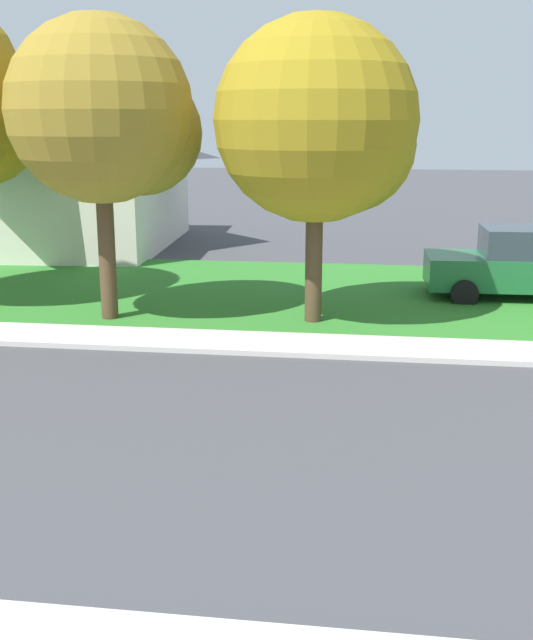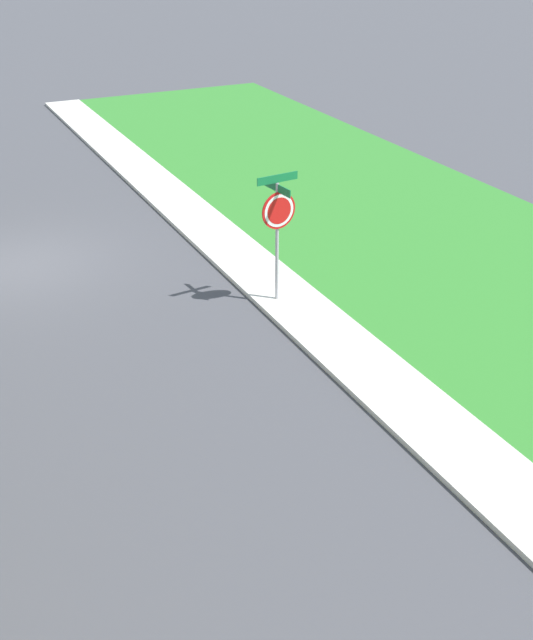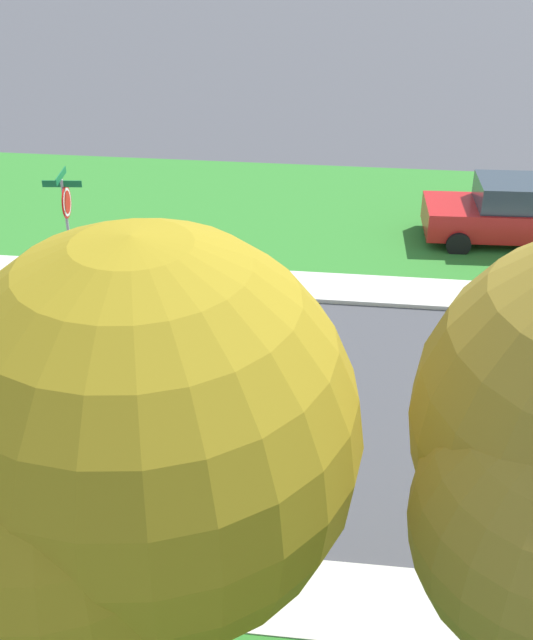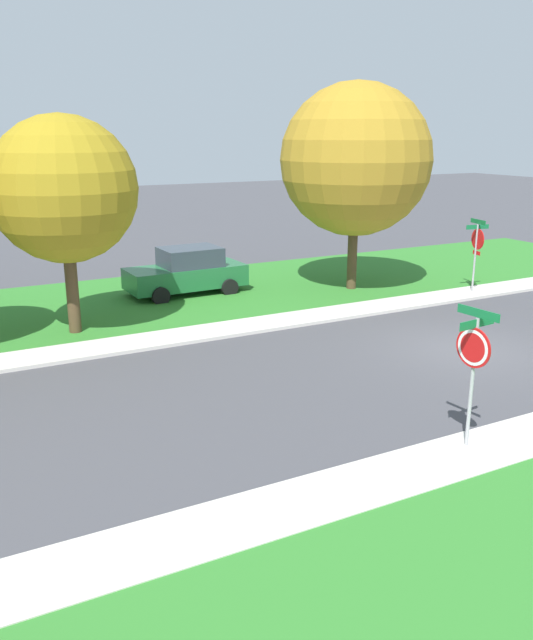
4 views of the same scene
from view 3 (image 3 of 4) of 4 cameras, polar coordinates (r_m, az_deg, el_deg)
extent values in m
cube|color=beige|center=(11.98, 9.19, -19.46)|extent=(1.40, 56.00, 0.10)
cube|color=beige|center=(19.46, 8.66, 2.03)|extent=(1.40, 56.00, 0.10)
cube|color=#2D7528|center=(23.72, 8.53, 7.32)|extent=(8.00, 56.00, 0.08)
cylinder|color=#9E9EA3|center=(19.86, -13.85, 6.09)|extent=(0.07, 0.07, 2.60)
cylinder|color=red|center=(19.57, -13.97, 8.10)|extent=(0.76, 0.11, 0.76)
cylinder|color=white|center=(19.56, -13.92, 8.10)|extent=(0.67, 0.07, 0.67)
cylinder|color=red|center=(19.56, -13.91, 8.10)|extent=(0.54, 0.06, 0.55)
cube|color=#146B38|center=(19.36, -14.35, 9.85)|extent=(0.92, 0.11, 0.16)
cube|color=#146B38|center=(19.42, -14.28, 9.32)|extent=(0.11, 0.92, 0.16)
cube|color=red|center=(22.49, 16.61, 6.90)|extent=(1.98, 4.37, 0.76)
cube|color=#2D3842|center=(22.28, 17.38, 8.57)|extent=(1.69, 2.17, 0.68)
cylinder|color=black|center=(21.58, 13.41, 5.25)|extent=(0.27, 0.65, 0.64)
cylinder|color=black|center=(23.21, 12.85, 7.12)|extent=(0.27, 0.65, 0.64)
cylinder|color=#4C3823|center=(9.94, -7.06, -20.93)|extent=(0.36, 0.36, 2.81)
sphere|color=olive|center=(7.94, -8.34, -7.83)|extent=(4.14, 4.14, 4.14)
sphere|color=olive|center=(7.79, -14.35, -14.55)|extent=(2.90, 2.90, 2.90)
camera|label=1|loc=(23.07, -1.07, 18.09)|focal=44.29mm
camera|label=2|loc=(12.27, 41.34, 15.64)|focal=45.07mm
camera|label=4|loc=(25.44, 11.82, 22.13)|focal=36.80mm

